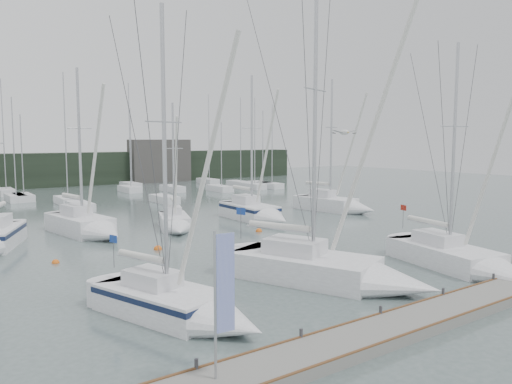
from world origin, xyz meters
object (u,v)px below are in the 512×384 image
sailboat_near_center (346,274)px  sailboat_mid_c (176,224)px  buoy_c (56,263)px  sailboat_mid_d (259,213)px  sailboat_mid_e (340,205)px  dock_banner (222,291)px  buoy_a (158,249)px  buoy_b (259,231)px  sailboat_near_left (187,308)px  sailboat_mid_b (90,228)px  sailboat_near_right (471,263)px

sailboat_near_center → sailboat_mid_c: (-0.15, 18.09, -0.08)m
sailboat_near_center → buoy_c: sailboat_near_center is taller
sailboat_mid_d → sailboat_mid_e: sailboat_mid_e is taller
sailboat_mid_c → dock_banner: size_ratio=2.51×
buoy_a → buoy_b: buoy_a is taller
sailboat_mid_c → buoy_b: sailboat_mid_c is taller
sailboat_near_center → sailboat_mid_d: sailboat_near_center is taller
sailboat_near_center → sailboat_mid_c: size_ratio=1.53×
sailboat_near_center → sailboat_mid_c: bearing=67.6°
sailboat_near_left → sailboat_mid_b: (2.24, 19.54, 0.08)m
sailboat_mid_c → buoy_a: (-3.90, -5.34, -0.51)m
sailboat_mid_e → sailboat_mid_d: bearing=168.6°
sailboat_mid_c → sailboat_mid_e: (17.60, -0.12, 0.11)m
buoy_b → sailboat_mid_d: bearing=54.6°
sailboat_mid_c → sailboat_mid_d: bearing=20.3°
buoy_b → sailboat_mid_e: bearing=17.2°
sailboat_mid_b → dock_banner: size_ratio=3.12×
sailboat_mid_b → sailboat_mid_e: 23.74m
buoy_b → buoy_c: buoy_b is taller
buoy_b → buoy_c: (-15.24, -1.25, 0.00)m
sailboat_mid_e → buoy_a: size_ratio=25.60×
sailboat_mid_c → buoy_a: bearing=-106.0°
buoy_b → buoy_a: bearing=-171.5°
sailboat_mid_c → sailboat_near_right: bearing=-50.2°
sailboat_near_left → sailboat_near_center: (8.47, -0.17, 0.04)m
sailboat_near_center → buoy_a: sailboat_near_center is taller
sailboat_mid_b → dock_banner: sailboat_mid_b is taller
buoy_a → dock_banner: dock_banner is taller
sailboat_near_left → sailboat_mid_b: 19.67m
sailboat_near_center → sailboat_mid_b: (-6.23, 19.71, 0.04)m
sailboat_near_left → buoy_b: 19.34m
sailboat_near_right → sailboat_mid_b: bearing=132.5°
sailboat_near_left → buoy_b: size_ratio=26.29×
sailboat_mid_b → buoy_c: 8.01m
sailboat_near_center → sailboat_mid_b: size_ratio=1.23×
sailboat_mid_c → sailboat_mid_d: (7.93, 0.02, 0.14)m
sailboat_mid_c → buoy_c: 11.45m
sailboat_mid_b → buoy_b: (11.15, -5.61, -0.63)m
buoy_b → sailboat_near_right: bearing=-82.5°
sailboat_mid_b → sailboat_mid_e: sailboat_mid_e is taller
sailboat_near_right → sailboat_mid_c: (-7.22, 20.24, -0.01)m
sailboat_mid_d → buoy_a: bearing=-153.8°
sailboat_near_right → buoy_a: bearing=137.9°
sailboat_near_center → buoy_a: size_ratio=30.13×
sailboat_near_left → buoy_c: bearing=80.0°
sailboat_near_left → sailboat_mid_d: bearing=29.6°
sailboat_mid_e → dock_banner: 36.05m
dock_banner → sailboat_near_right: bearing=14.7°
sailboat_near_left → buoy_c: sailboat_near_left is taller
sailboat_mid_c → buoy_b: 6.47m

